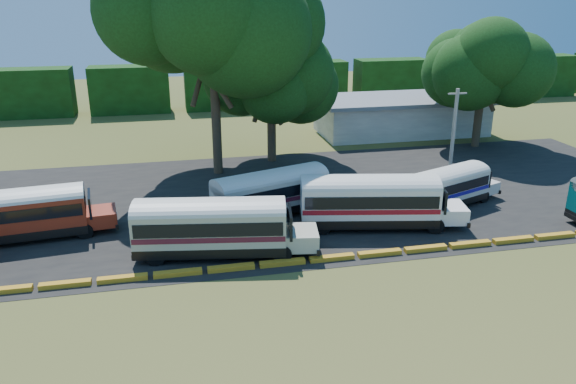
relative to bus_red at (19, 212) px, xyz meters
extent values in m
plane|color=#364617|center=(17.04, -8.02, -1.95)|extent=(160.00, 160.00, 0.00)
cube|color=black|center=(18.04, 3.98, -1.94)|extent=(64.00, 24.00, 0.02)
cube|color=orange|center=(0.54, -7.02, -1.80)|extent=(2.70, 0.45, 0.30)
cube|color=orange|center=(3.54, -7.02, -1.80)|extent=(2.70, 0.45, 0.30)
cube|color=orange|center=(6.54, -7.02, -1.80)|extent=(2.70, 0.45, 0.30)
cube|color=orange|center=(9.54, -7.02, -1.80)|extent=(2.70, 0.45, 0.30)
cube|color=orange|center=(12.54, -7.02, -1.80)|extent=(2.70, 0.45, 0.30)
cube|color=orange|center=(15.54, -7.02, -1.80)|extent=(2.70, 0.45, 0.30)
cube|color=orange|center=(18.54, -7.02, -1.80)|extent=(2.70, 0.45, 0.30)
cube|color=orange|center=(21.54, -7.02, -1.80)|extent=(2.70, 0.45, 0.30)
cube|color=orange|center=(24.54, -7.02, -1.80)|extent=(2.70, 0.45, 0.30)
cube|color=orange|center=(27.54, -7.02, -1.80)|extent=(2.70, 0.45, 0.30)
cube|color=orange|center=(30.54, -7.02, -1.80)|extent=(2.70, 0.45, 0.30)
cube|color=orange|center=(33.54, -7.02, -1.80)|extent=(2.70, 0.45, 0.30)
cube|color=silver|center=(35.04, 21.98, -0.15)|extent=(18.00, 8.00, 3.60)
cube|color=slate|center=(35.04, 21.98, 1.85)|extent=(19.00, 9.00, 0.40)
cube|color=black|center=(-6.96, 39.98, 1.05)|extent=(10.00, 4.00, 6.00)
cube|color=black|center=(5.04, 39.98, 1.05)|extent=(10.00, 4.00, 6.00)
cube|color=black|center=(17.04, 39.98, 1.05)|extent=(10.00, 4.00, 6.00)
cube|color=black|center=(29.04, 39.98, 1.05)|extent=(10.00, 4.00, 6.00)
cube|color=black|center=(41.04, 39.98, 1.05)|extent=(10.00, 4.00, 6.00)
cube|color=black|center=(53.04, 39.98, 1.05)|extent=(10.00, 4.00, 6.00)
cube|color=black|center=(65.04, 39.98, 1.05)|extent=(10.00, 4.00, 6.00)
cylinder|color=black|center=(3.86, -0.67, -1.44)|extent=(1.05, 0.40, 1.03)
cylinder|color=black|center=(3.62, 1.51, -1.44)|extent=(1.05, 0.40, 1.03)
cube|color=black|center=(-0.24, -0.03, -1.28)|extent=(8.64, 3.49, 0.56)
cube|color=maroon|center=(-0.24, -0.03, -0.07)|extent=(8.64, 3.49, 1.88)
cube|color=black|center=(-0.24, -0.03, 0.16)|extent=(8.32, 3.51, 0.79)
ellipsoid|color=silver|center=(-0.24, -0.03, 0.87)|extent=(8.64, 3.49, 1.15)
cube|color=maroon|center=(4.86, 0.55, -0.97)|extent=(2.09, 2.45, 0.97)
cube|color=black|center=(4.22, 0.47, 0.03)|extent=(0.42, 2.36, 1.41)
cube|color=black|center=(5.73, 0.64, -1.38)|extent=(0.46, 2.52, 0.31)
cylinder|color=black|center=(15.62, -6.66, -1.41)|extent=(1.12, 0.47, 1.09)
cylinder|color=black|center=(16.00, -4.37, -1.41)|extent=(1.12, 0.47, 1.09)
cylinder|color=black|center=(8.33, -5.48, -1.41)|extent=(1.12, 0.47, 1.09)
cylinder|color=black|center=(8.70, -3.18, -1.41)|extent=(1.12, 0.47, 1.09)
cube|color=black|center=(11.63, -4.84, -1.24)|extent=(9.23, 4.11, 0.60)
cube|color=#BCBBA2|center=(11.63, -4.84, 0.04)|extent=(9.23, 4.11, 1.99)
cube|color=black|center=(11.63, -4.84, 0.28)|extent=(8.89, 4.12, 0.83)
cube|color=#551625|center=(11.63, -4.84, -0.35)|extent=(9.15, 4.14, 0.33)
ellipsoid|color=silver|center=(11.63, -4.84, 1.04)|extent=(9.23, 4.11, 1.22)
cube|color=#BCBBA2|center=(16.99, -5.71, -0.92)|extent=(2.31, 2.67, 1.03)
cube|color=black|center=(16.31, -5.60, 0.14)|extent=(0.56, 2.49, 1.49)
cube|color=black|center=(17.90, -5.86, -1.35)|extent=(0.62, 2.66, 0.33)
cube|color=black|center=(7.28, -4.13, -1.35)|extent=(0.62, 2.66, 0.33)
cylinder|color=black|center=(20.34, 0.90, -1.45)|extent=(1.04, 0.59, 1.00)
cylinder|color=black|center=(19.65, 2.93, -1.45)|extent=(1.04, 0.59, 1.00)
cylinder|color=black|center=(13.88, -1.30, -1.45)|extent=(1.04, 0.59, 1.00)
cylinder|color=black|center=(13.19, 0.74, -1.45)|extent=(1.04, 0.59, 1.00)
cube|color=black|center=(16.29, 0.66, -1.30)|extent=(8.60, 5.02, 0.55)
cube|color=silver|center=(16.29, 0.66, -0.11)|extent=(8.60, 5.02, 1.84)
cube|color=black|center=(16.29, 0.66, 0.11)|extent=(8.30, 4.97, 0.77)
cube|color=maroon|center=(16.29, 0.66, -0.47)|extent=(8.53, 5.03, 0.30)
ellipsoid|color=silver|center=(16.29, 0.66, 0.81)|extent=(8.60, 5.02, 1.13)
cube|color=silver|center=(21.04, 2.27, -1.00)|extent=(2.42, 2.67, 0.95)
cube|color=black|center=(20.45, 2.07, -0.02)|extent=(0.88, 2.23, 1.38)
cube|color=black|center=(21.85, 2.54, -1.40)|extent=(0.96, 2.39, 0.30)
cube|color=black|center=(12.45, -0.65, -1.40)|extent=(0.96, 2.39, 0.30)
cylinder|color=black|center=(26.30, -4.74, -1.40)|extent=(1.14, 0.52, 1.10)
cylinder|color=black|center=(26.76, -2.42, -1.40)|extent=(1.14, 0.52, 1.10)
cylinder|color=black|center=(18.95, -3.29, -1.40)|extent=(1.14, 0.52, 1.10)
cylinder|color=black|center=(19.40, -0.97, -1.40)|extent=(1.14, 0.52, 1.10)
cube|color=black|center=(22.31, -2.75, -1.23)|extent=(9.40, 4.45, 0.61)
cube|color=white|center=(22.31, -2.75, 0.07)|extent=(9.40, 4.45, 2.02)
cube|color=black|center=(22.31, -2.75, 0.32)|extent=(9.06, 4.45, 0.85)
cube|color=maroon|center=(22.31, -2.75, -0.33)|extent=(9.32, 4.48, 0.33)
ellipsoid|color=silver|center=(22.31, -2.75, 1.08)|extent=(9.40, 4.45, 1.24)
cube|color=white|center=(27.72, -3.82, -0.90)|extent=(2.42, 2.76, 1.05)
cube|color=black|center=(27.04, -3.68, 0.17)|extent=(0.65, 2.52, 1.51)
cube|color=black|center=(28.64, -4.00, -1.34)|extent=(0.72, 2.69, 0.33)
cube|color=black|center=(17.93, -1.88, -1.34)|extent=(0.72, 2.69, 0.33)
cylinder|color=black|center=(32.49, -0.19, -1.49)|extent=(0.94, 0.58, 0.91)
cylinder|color=black|center=(31.76, 1.63, -1.49)|extent=(0.94, 0.58, 0.91)
cylinder|color=black|center=(26.71, -2.49, -1.49)|extent=(0.94, 0.58, 0.91)
cylinder|color=black|center=(25.99, -0.67, -1.49)|extent=(0.94, 0.58, 0.91)
cube|color=black|center=(28.81, -0.60, -1.35)|extent=(7.81, 4.89, 0.50)
cube|color=silver|center=(28.81, -0.60, -0.27)|extent=(7.81, 4.89, 1.67)
cube|color=black|center=(28.81, -0.60, -0.07)|extent=(7.55, 4.83, 0.70)
cube|color=#140D83|center=(28.81, -0.60, -0.61)|extent=(7.75, 4.90, 0.27)
ellipsoid|color=silver|center=(28.81, -0.60, 0.57)|extent=(7.81, 4.89, 1.03)
cube|color=silver|center=(33.06, 1.09, -1.08)|extent=(2.27, 2.48, 0.87)
cube|color=black|center=(32.53, 0.88, -0.19)|extent=(0.90, 2.00, 1.25)
cube|color=black|center=(33.78, 1.38, -1.45)|extent=(0.98, 2.14, 0.27)
cube|color=black|center=(25.37, -1.97, -1.45)|extent=(0.98, 2.14, 0.27)
cylinder|color=#3C291E|center=(13.61, 11.49, 2.62)|extent=(0.80, 0.80, 9.15)
cylinder|color=#3C291E|center=(14.83, 11.93, 6.54)|extent=(1.52, 3.19, 5.17)
cylinder|color=#3C291E|center=(12.62, 12.33, 6.54)|extent=(2.42, 2.76, 5.17)
cylinder|color=#3C291E|center=(13.39, 10.21, 6.54)|extent=(3.27, 1.00, 5.17)
ellipsoid|color=black|center=(13.61, 11.49, 11.29)|extent=(13.54, 13.54, 9.93)
cylinder|color=#3C291E|center=(18.91, 14.14, 0.91)|extent=(0.80, 0.80, 5.72)
cylinder|color=#3C291E|center=(20.13, 14.59, 3.36)|extent=(1.15, 2.19, 3.31)
cylinder|color=#3C291E|center=(17.91, 14.98, 3.36)|extent=(1.73, 1.94, 3.31)
cylinder|color=#3C291E|center=(18.68, 12.86, 3.36)|extent=(2.21, 0.81, 3.31)
ellipsoid|color=black|center=(18.91, 14.14, 6.51)|extent=(9.54, 9.54, 6.99)
cylinder|color=#3C291E|center=(40.35, 14.86, 1.05)|extent=(0.80, 0.80, 6.00)
cylinder|color=#3C291E|center=(41.57, 15.30, 3.62)|extent=(1.18, 2.27, 3.47)
cylinder|color=#3C291E|center=(39.35, 15.70, 3.62)|extent=(1.79, 2.01, 3.47)
cylinder|color=#3C291E|center=(40.12, 13.58, 3.62)|extent=(2.30, 0.82, 3.47)
ellipsoid|color=black|center=(40.35, 14.86, 6.91)|extent=(9.97, 9.97, 7.31)
cylinder|color=gray|center=(32.31, 5.01, 1.94)|extent=(0.30, 0.30, 7.77)
cube|color=gray|center=(32.31, 5.01, 5.43)|extent=(1.60, 0.12, 0.12)
camera|label=1|loc=(9.65, -35.78, 13.17)|focal=35.00mm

